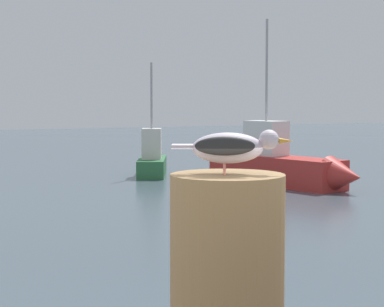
{
  "coord_description": "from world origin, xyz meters",
  "views": [
    {
      "loc": [
        -0.71,
        -2.41,
        2.65
      ],
      "look_at": [
        0.41,
        -0.24,
        2.46
      ],
      "focal_mm": 64.77,
      "sensor_mm": 36.0,
      "label": 1
    }
  ],
  "objects": [
    {
      "name": "mooring_post",
      "position": [
        0.41,
        -0.49,
        2.0
      ],
      "size": [
        0.37,
        0.37,
        0.82
      ],
      "primitive_type": "cylinder",
      "color": "brown",
      "rests_on": "harbor_quay"
    },
    {
      "name": "boat_green",
      "position": [
        9.32,
        20.08,
        0.49
      ],
      "size": [
        2.47,
        3.72,
        4.02
      ],
      "color": "#2D6B3D",
      "rests_on": "ground_plane"
    },
    {
      "name": "seagull",
      "position": [
        0.42,
        -0.49,
        2.5
      ],
      "size": [
        0.37,
        0.23,
        0.14
      ],
      "color": "#C66D60",
      "rests_on": "mooring_post"
    },
    {
      "name": "boat_red",
      "position": [
        11.6,
        15.2,
        0.61
      ],
      "size": [
        2.33,
        5.83,
        5.24
      ],
      "color": "#B72D28",
      "rests_on": "ground_plane"
    }
  ]
}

